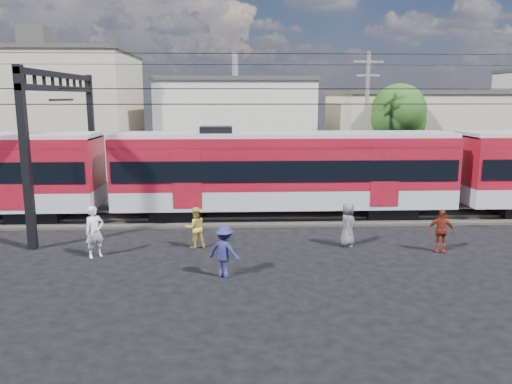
# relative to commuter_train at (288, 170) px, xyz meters

# --- Properties ---
(ground) EXTENTS (120.00, 120.00, 0.00)m
(ground) POSITION_rel_commuter_train_xyz_m (-0.45, -8.00, -2.40)
(ground) COLOR black
(ground) RESTS_ON ground
(track_bed) EXTENTS (70.00, 3.40, 0.12)m
(track_bed) POSITION_rel_commuter_train_xyz_m (-0.45, 0.00, -2.34)
(track_bed) COLOR #2D2823
(track_bed) RESTS_ON ground
(rail_near) EXTENTS (70.00, 0.12, 0.12)m
(rail_near) POSITION_rel_commuter_train_xyz_m (-0.45, -0.75, -2.22)
(rail_near) COLOR #59544C
(rail_near) RESTS_ON track_bed
(rail_far) EXTENTS (70.00, 0.12, 0.12)m
(rail_far) POSITION_rel_commuter_train_xyz_m (-0.45, 0.75, -2.22)
(rail_far) COLOR #59544C
(rail_far) RESTS_ON track_bed
(commuter_train) EXTENTS (50.30, 3.08, 4.17)m
(commuter_train) POSITION_rel_commuter_train_xyz_m (0.00, 0.00, 0.00)
(commuter_train) COLOR black
(commuter_train) RESTS_ON ground
(catenary) EXTENTS (70.00, 9.30, 7.52)m
(catenary) POSITION_rel_commuter_train_xyz_m (-9.10, -0.00, 2.73)
(catenary) COLOR black
(catenary) RESTS_ON ground
(building_west) EXTENTS (14.28, 10.20, 9.30)m
(building_west) POSITION_rel_commuter_train_xyz_m (-17.45, 16.00, 2.25)
(building_west) COLOR #BEAA91
(building_west) RESTS_ON ground
(building_midwest) EXTENTS (12.24, 12.24, 7.30)m
(building_midwest) POSITION_rel_commuter_train_xyz_m (-2.45, 19.00, 1.25)
(building_midwest) COLOR beige
(building_midwest) RESTS_ON ground
(building_mideast) EXTENTS (16.32, 10.20, 6.30)m
(building_mideast) POSITION_rel_commuter_train_xyz_m (13.55, 16.00, 0.75)
(building_mideast) COLOR #BEAA91
(building_mideast) RESTS_ON ground
(utility_pole_mid) EXTENTS (1.80, 0.24, 8.50)m
(utility_pole_mid) POSITION_rel_commuter_train_xyz_m (5.55, 7.00, 2.13)
(utility_pole_mid) COLOR slate
(utility_pole_mid) RESTS_ON ground
(tree_near) EXTENTS (3.82, 3.64, 6.72)m
(tree_near) POSITION_rel_commuter_train_xyz_m (8.74, 10.09, 2.26)
(tree_near) COLOR #382619
(tree_near) RESTS_ON ground
(pedestrian_a) EXTENTS (0.83, 0.79, 1.92)m
(pedestrian_a) POSITION_rel_commuter_train_xyz_m (-7.74, -5.59, -1.44)
(pedestrian_a) COLOR silver
(pedestrian_a) RESTS_ON ground
(pedestrian_b) EXTENTS (0.95, 0.84, 1.63)m
(pedestrian_b) POSITION_rel_commuter_train_xyz_m (-4.12, -4.61, -1.59)
(pedestrian_b) COLOR gold
(pedestrian_b) RESTS_ON ground
(pedestrian_c) EXTENTS (1.31, 1.12, 1.75)m
(pedestrian_c) POSITION_rel_commuter_train_xyz_m (-2.93, -7.89, -1.52)
(pedestrian_c) COLOR navy
(pedestrian_c) RESTS_ON ground
(pedestrian_d) EXTENTS (1.05, 0.63, 1.67)m
(pedestrian_d) POSITION_rel_commuter_train_xyz_m (5.25, -5.58, -1.57)
(pedestrian_d) COLOR maroon
(pedestrian_d) RESTS_ON ground
(pedestrian_e) EXTENTS (0.72, 0.96, 1.76)m
(pedestrian_e) POSITION_rel_commuter_train_xyz_m (1.89, -4.66, -1.52)
(pedestrian_e) COLOR #55555A
(pedestrian_e) RESTS_ON ground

